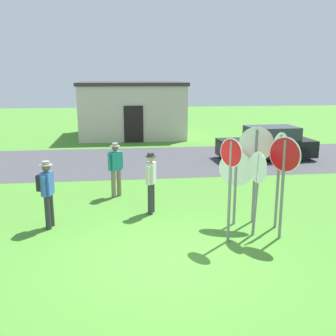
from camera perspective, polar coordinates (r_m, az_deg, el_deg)
name	(u,v)px	position (r m, az deg, el deg)	size (l,w,h in m)	color
ground_plane	(166,259)	(8.45, -0.25, -13.21)	(80.00, 80.00, 0.00)	#47842D
street_asphalt	(142,161)	(17.66, -3.91, 1.07)	(60.00, 6.40, 0.01)	#424247
building_background	(132,109)	(25.03, -5.32, 8.63)	(6.48, 5.53, 3.38)	beige
parked_car_on_street	(267,144)	(18.45, 14.37, 3.38)	(4.39, 2.20, 1.51)	black
stop_sign_nearest	(236,176)	(10.03, 9.92, -1.10)	(0.77, 0.47, 1.92)	slate
stop_sign_leaning_right	(256,157)	(10.19, 12.76, 1.63)	(0.85, 0.29, 2.53)	slate
stop_sign_far_back	(230,174)	(8.84, 9.13, -0.84)	(0.34, 0.57, 2.45)	slate
stop_sign_low_front	(284,169)	(9.28, 16.63, -0.19)	(0.48, 0.69, 2.45)	slate
stop_sign_rear_left	(257,179)	(9.41, 12.97, -1.62)	(0.21, 0.73, 2.06)	slate
stop_sign_rear_right	(279,165)	(9.97, 16.00, 0.41)	(0.54, 0.38, 2.45)	slate
person_holding_notes	(115,166)	(12.37, -7.76, 0.35)	(0.49, 0.47, 1.74)	#7A6B56
person_with_sunhat	(47,190)	(10.17, -17.37, -3.04)	(0.42, 0.56, 1.74)	#2D2D33
person_near_signs	(151,179)	(10.76, -2.52, -1.68)	(0.32, 0.55, 1.74)	#2D2D33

